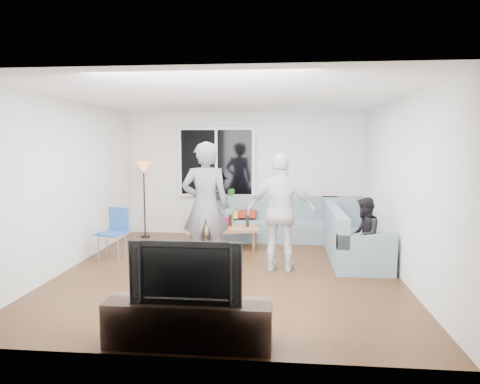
# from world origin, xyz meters

# --- Properties ---
(floor) EXTENTS (5.00, 5.50, 0.04)m
(floor) POSITION_xyz_m (0.00, 0.00, -0.02)
(floor) COLOR #56351C
(floor) RESTS_ON ground
(ceiling) EXTENTS (5.00, 5.50, 0.04)m
(ceiling) POSITION_xyz_m (0.00, 0.00, 2.62)
(ceiling) COLOR white
(ceiling) RESTS_ON ground
(wall_back) EXTENTS (5.00, 0.04, 2.60)m
(wall_back) POSITION_xyz_m (0.00, 2.77, 1.30)
(wall_back) COLOR silver
(wall_back) RESTS_ON ground
(wall_front) EXTENTS (5.00, 0.04, 2.60)m
(wall_front) POSITION_xyz_m (0.00, -2.77, 1.30)
(wall_front) COLOR silver
(wall_front) RESTS_ON ground
(wall_left) EXTENTS (0.04, 5.50, 2.60)m
(wall_left) POSITION_xyz_m (-2.52, 0.00, 1.30)
(wall_left) COLOR silver
(wall_left) RESTS_ON ground
(wall_right) EXTENTS (0.04, 5.50, 2.60)m
(wall_right) POSITION_xyz_m (2.52, 0.00, 1.30)
(wall_right) COLOR silver
(wall_right) RESTS_ON ground
(window_frame) EXTENTS (1.62, 0.06, 1.47)m
(window_frame) POSITION_xyz_m (-0.60, 2.69, 1.55)
(window_frame) COLOR white
(window_frame) RESTS_ON wall_back
(window_glass) EXTENTS (1.50, 0.02, 1.35)m
(window_glass) POSITION_xyz_m (-0.60, 2.65, 1.55)
(window_glass) COLOR black
(window_glass) RESTS_ON window_frame
(window_mullion) EXTENTS (0.05, 0.03, 1.35)m
(window_mullion) POSITION_xyz_m (-0.60, 2.64, 1.55)
(window_mullion) COLOR white
(window_mullion) RESTS_ON window_frame
(radiator) EXTENTS (1.30, 0.12, 0.62)m
(radiator) POSITION_xyz_m (-0.60, 2.65, 0.31)
(radiator) COLOR silver
(radiator) RESTS_ON floor
(potted_plant) EXTENTS (0.22, 0.19, 0.39)m
(potted_plant) POSITION_xyz_m (-0.31, 2.62, 0.81)
(potted_plant) COLOR #295D25
(potted_plant) RESTS_ON radiator
(vase) EXTENTS (0.20, 0.20, 0.16)m
(vase) POSITION_xyz_m (-0.85, 2.62, 0.70)
(vase) COLOR white
(vase) RESTS_ON radiator
(sofa_back_section) EXTENTS (2.30, 0.85, 0.85)m
(sofa_back_section) POSITION_xyz_m (0.79, 2.27, 0.42)
(sofa_back_section) COLOR slate
(sofa_back_section) RESTS_ON floor
(sofa_right_section) EXTENTS (2.00, 0.85, 0.85)m
(sofa_right_section) POSITION_xyz_m (2.02, 0.84, 0.42)
(sofa_right_section) COLOR slate
(sofa_right_section) RESTS_ON floor
(sofa_corner) EXTENTS (0.85, 0.85, 0.85)m
(sofa_corner) POSITION_xyz_m (2.03, 2.27, 0.42)
(sofa_corner) COLOR slate
(sofa_corner) RESTS_ON floor
(cushion_yellow) EXTENTS (0.44, 0.40, 0.14)m
(cushion_yellow) POSITION_xyz_m (-0.32, 2.25, 0.51)
(cushion_yellow) COLOR yellow
(cushion_yellow) RESTS_ON sofa_back_section
(cushion_red) EXTENTS (0.36, 0.30, 0.13)m
(cushion_red) POSITION_xyz_m (0.08, 2.33, 0.51)
(cushion_red) COLOR maroon
(cushion_red) RESTS_ON sofa_back_section
(coffee_table) EXTENTS (1.23, 0.90, 0.40)m
(coffee_table) POSITION_xyz_m (-0.21, 1.40, 0.20)
(coffee_table) COLOR #AB7F52
(coffee_table) RESTS_ON floor
(pitcher) EXTENTS (0.17, 0.17, 0.17)m
(pitcher) POSITION_xyz_m (-0.28, 1.48, 0.49)
(pitcher) COLOR maroon
(pitcher) RESTS_ON coffee_table
(side_chair) EXTENTS (0.51, 0.51, 0.86)m
(side_chair) POSITION_xyz_m (-2.05, 0.49, 0.43)
(side_chair) COLOR #24539E
(side_chair) RESTS_ON floor
(floor_lamp) EXTENTS (0.32, 0.32, 1.56)m
(floor_lamp) POSITION_xyz_m (-2.05, 2.25, 0.78)
(floor_lamp) COLOR orange
(floor_lamp) RESTS_ON floor
(player_left) EXTENTS (0.77, 0.56, 1.97)m
(player_left) POSITION_xyz_m (-0.38, 0.06, 0.98)
(player_left) COLOR #525156
(player_left) RESTS_ON floor
(player_right) EXTENTS (1.09, 0.54, 1.80)m
(player_right) POSITION_xyz_m (0.78, 0.13, 0.90)
(player_right) COLOR silver
(player_right) RESTS_ON floor
(spectator_right) EXTENTS (0.55, 0.64, 1.14)m
(spectator_right) POSITION_xyz_m (2.02, 0.12, 0.57)
(spectator_right) COLOR black
(spectator_right) RESTS_ON floor
(spectator_back) EXTENTS (0.98, 0.73, 1.35)m
(spectator_back) POSITION_xyz_m (-0.64, 2.30, 0.67)
(spectator_back) COLOR black
(spectator_back) RESTS_ON floor
(tv_console) EXTENTS (1.60, 0.40, 0.44)m
(tv_console) POSITION_xyz_m (-0.10, -2.50, 0.22)
(tv_console) COLOR #2F2017
(tv_console) RESTS_ON floor
(television) EXTENTS (1.06, 0.14, 0.61)m
(television) POSITION_xyz_m (-0.10, -2.50, 0.74)
(television) COLOR black
(television) RESTS_ON tv_console
(bottle_b) EXTENTS (0.08, 0.08, 0.27)m
(bottle_b) POSITION_xyz_m (-0.31, 1.24, 0.53)
(bottle_b) COLOR green
(bottle_b) RESTS_ON coffee_table
(bottle_a) EXTENTS (0.07, 0.07, 0.23)m
(bottle_a) POSITION_xyz_m (-0.56, 1.52, 0.51)
(bottle_a) COLOR orange
(bottle_a) RESTS_ON coffee_table
(bottle_e) EXTENTS (0.07, 0.07, 0.23)m
(bottle_e) POSITION_xyz_m (0.15, 1.50, 0.51)
(bottle_e) COLOR black
(bottle_e) RESTS_ON coffee_table
(bottle_c) EXTENTS (0.07, 0.07, 0.22)m
(bottle_c) POSITION_xyz_m (-0.17, 1.53, 0.51)
(bottle_c) COLOR black
(bottle_c) RESTS_ON coffee_table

